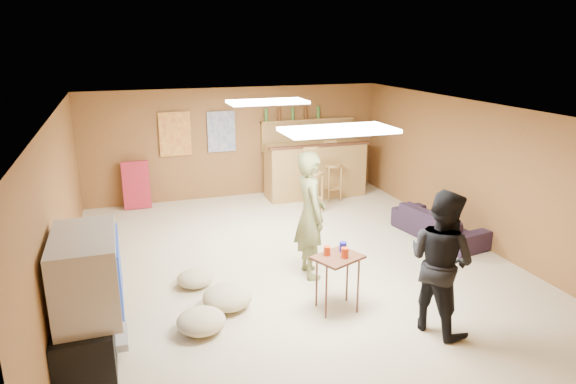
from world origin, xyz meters
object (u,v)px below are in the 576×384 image
object	(u,v)px
bar_counter	(315,170)
tray_table	(337,283)
person_olive	(310,215)
person_black	(441,262)
tv_body	(87,273)
sofa	(439,224)

from	to	relation	value
bar_counter	tray_table	size ratio (longest dim) A/B	2.91
person_olive	person_black	size ratio (longest dim) A/B	1.07
bar_counter	person_olive	size ratio (longest dim) A/B	1.16
bar_counter	tray_table	world-z (taller)	bar_counter
person_olive	tray_table	size ratio (longest dim) A/B	2.51
bar_counter	person_black	size ratio (longest dim) A/B	1.25
tv_body	person_black	world-z (taller)	person_black
bar_counter	tray_table	xyz separation A→B (m)	(-1.44, -4.41, -0.21)
person_olive	tv_body	bearing A→B (deg)	113.88
sofa	tray_table	xyz separation A→B (m)	(-2.49, -1.60, 0.11)
tray_table	bar_counter	bearing A→B (deg)	71.88
person_black	person_olive	bearing A→B (deg)	6.11
person_olive	tray_table	world-z (taller)	person_olive
person_olive	sofa	distance (m)	2.61
tv_body	sofa	bearing A→B (deg)	17.56
person_olive	tray_table	distance (m)	1.12
bar_counter	sofa	size ratio (longest dim) A/B	1.23
tv_body	bar_counter	distance (m)	6.09
bar_counter	person_olive	xyz separation A→B (m)	(-1.41, -3.41, 0.31)
bar_counter	tray_table	distance (m)	4.64
person_olive	person_black	bearing A→B (deg)	-150.49
bar_counter	sofa	distance (m)	3.01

